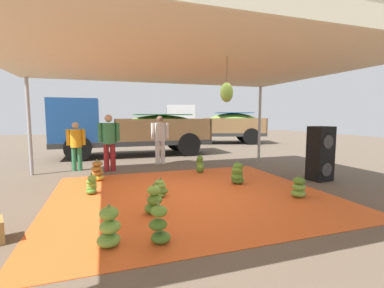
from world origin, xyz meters
name	(u,v)px	position (x,y,z in m)	size (l,w,h in m)	color
ground_plane	(162,169)	(0.00, 3.00, 0.00)	(40.00, 40.00, 0.00)	brown
tarp_orange	(191,194)	(0.00, 0.00, 0.01)	(5.81, 5.09, 0.01)	#E05B23
tent_canopy	(192,63)	(0.00, -0.09, 2.79)	(8.00, 7.00, 2.87)	#9EA0A5
banana_bunch_0	(154,201)	(-0.98, -0.93, 0.24)	(0.38, 0.38, 0.53)	#518428
banana_bunch_1	(299,188)	(2.09, -0.93, 0.21)	(0.42, 0.42, 0.46)	#6B9E38
banana_bunch_2	(109,228)	(-1.74, -1.93, 0.25)	(0.39, 0.39, 0.57)	#6B9E38
banana_bunch_3	(97,171)	(-1.97, 1.96, 0.25)	(0.42, 0.45, 0.57)	gold
banana_bunch_4	(200,165)	(0.97, 2.06, 0.25)	(0.33, 0.34, 0.55)	#477523
banana_bunch_5	(92,185)	(-2.06, 0.67, 0.21)	(0.32, 0.36, 0.47)	#477523
banana_bunch_6	(159,226)	(-1.10, -2.04, 0.24)	(0.38, 0.38, 0.56)	#477523
banana_bunch_7	(237,174)	(1.39, 0.47, 0.26)	(0.42, 0.43, 0.57)	#477523
banana_bunch_8	(160,189)	(-0.67, 0.02, 0.18)	(0.36, 0.36, 0.42)	#6B9E38
cargo_truck_main	(128,128)	(-0.78, 6.49, 1.20)	(6.53, 2.31, 2.40)	#2D2D2D
cargo_truck_far	(213,124)	(4.86, 10.39, 1.23)	(6.46, 3.87, 2.40)	#2D2D2D
worker_0	(76,142)	(-2.61, 3.59, 0.89)	(0.56, 0.34, 1.53)	#337A4C
worker_1	(160,136)	(0.13, 3.93, 1.01)	(0.63, 0.39, 1.73)	silver
worker_2	(109,138)	(-1.62, 3.19, 1.03)	(0.65, 0.39, 1.76)	maroon
speaker_stack	(320,154)	(3.69, 0.16, 0.72)	(0.58, 0.53, 1.44)	black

